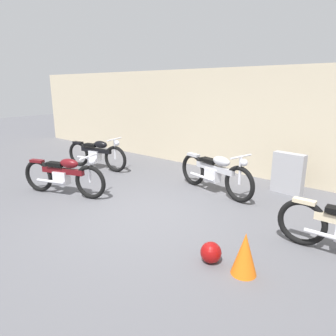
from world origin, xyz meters
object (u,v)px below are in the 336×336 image
(traffic_cone, at_px, (245,254))
(motorcycle_black, at_px, (97,154))
(motorcycle_silver, at_px, (215,173))
(helmet, at_px, (211,252))
(stone_marker, at_px, (288,173))
(motorcycle_maroon, at_px, (64,175))

(traffic_cone, bearing_deg, motorcycle_black, 160.65)
(motorcycle_silver, bearing_deg, traffic_cone, -38.28)
(traffic_cone, bearing_deg, helmet, -174.61)
(stone_marker, distance_m, motorcycle_black, 4.99)
(traffic_cone, relative_size, motorcycle_silver, 0.26)
(helmet, xyz_separation_m, motorcycle_black, (-4.96, 1.94, 0.30))
(motorcycle_black, bearing_deg, motorcycle_maroon, -67.17)
(motorcycle_silver, bearing_deg, motorcycle_black, -160.24)
(motorcycle_black, relative_size, motorcycle_silver, 0.97)
(helmet, bearing_deg, motorcycle_black, 158.60)
(stone_marker, relative_size, motorcycle_black, 0.44)
(motorcycle_maroon, distance_m, motorcycle_black, 2.12)
(motorcycle_maroon, bearing_deg, motorcycle_black, 104.38)
(motorcycle_black, bearing_deg, helmet, -32.84)
(motorcycle_maroon, distance_m, motorcycle_silver, 3.22)
(traffic_cone, height_order, motorcycle_black, motorcycle_black)
(motorcycle_silver, bearing_deg, motorcycle_maroon, -124.45)
(traffic_cone, xyz_separation_m, motorcycle_black, (-5.41, 1.90, 0.17))
(stone_marker, relative_size, motorcycle_silver, 0.42)
(helmet, height_order, motorcycle_maroon, motorcycle_maroon)
(motorcycle_maroon, xyz_separation_m, motorcycle_black, (-1.20, 1.75, 0.00))
(motorcycle_maroon, relative_size, motorcycle_black, 0.96)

